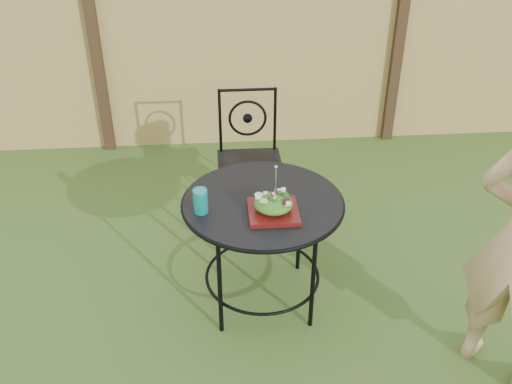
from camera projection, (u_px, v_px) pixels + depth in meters
The scene contains 8 objects.
ground at pixel (276, 300), 3.56m from camera, with size 60.00×60.00×0.00m, color #294817.
fence at pixel (250, 42), 4.91m from camera, with size 8.00×0.12×1.90m.
patio_table at pixel (263, 221), 3.27m from camera, with size 0.92×0.92×0.72m.
patio_chair at pixel (249, 155), 4.11m from camera, with size 0.46×0.46×0.95m.
salad_plate at pixel (273, 212), 3.08m from camera, with size 0.27×0.27×0.02m, color #46100A.
salad at pixel (273, 204), 3.05m from camera, with size 0.21×0.21×0.08m, color #235614.
fork at pixel (276, 183), 2.98m from camera, with size 0.01×0.01×0.18m, color silver.
drinking_glass at pixel (200, 201), 3.06m from camera, with size 0.08×0.08×0.14m, color #0B837C.
Camera 1 is at (-0.34, -2.64, 2.47)m, focal length 40.00 mm.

